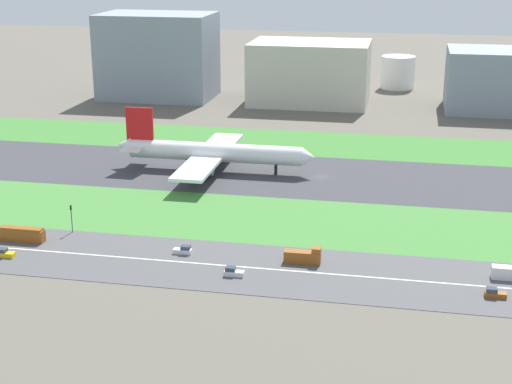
% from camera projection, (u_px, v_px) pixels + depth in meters
% --- Properties ---
extents(ground_plane, '(800.00, 800.00, 0.00)m').
position_uv_depth(ground_plane, '(321.00, 177.00, 241.06)').
color(ground_plane, '#5B564C').
extents(runway, '(280.00, 46.00, 0.10)m').
position_uv_depth(runway, '(321.00, 177.00, 241.04)').
color(runway, '#38383D').
rests_on(runway, ground_plane).
extents(grass_median_north, '(280.00, 36.00, 0.10)m').
position_uv_depth(grass_median_north, '(334.00, 145.00, 279.25)').
color(grass_median_north, '#3D7A33').
rests_on(grass_median_north, ground_plane).
extents(grass_median_south, '(280.00, 36.00, 0.10)m').
position_uv_depth(grass_median_south, '(303.00, 222.00, 202.83)').
color(grass_median_south, '#427F38').
rests_on(grass_median_south, ground_plane).
extents(highway, '(280.00, 28.00, 0.10)m').
position_uv_depth(highway, '(284.00, 270.00, 173.00)').
color(highway, '#4C4C4F').
rests_on(highway, ground_plane).
extents(highway_centerline, '(266.00, 0.50, 0.01)m').
position_uv_depth(highway_centerline, '(284.00, 270.00, 172.99)').
color(highway_centerline, silver).
rests_on(highway_centerline, highway).
extents(airliner, '(65.00, 56.00, 19.70)m').
position_uv_depth(airliner, '(210.00, 152.00, 245.72)').
color(airliner, white).
rests_on(airliner, runway).
extents(car_3, '(4.40, 1.80, 2.00)m').
position_uv_depth(car_3, '(494.00, 293.00, 159.73)').
color(car_3, brown).
rests_on(car_3, highway).
extents(car_0, '(4.40, 1.80, 2.00)m').
position_uv_depth(car_0, '(5.00, 253.00, 180.18)').
color(car_0, yellow).
rests_on(car_0, highway).
extents(bus_0, '(11.60, 2.50, 3.50)m').
position_uv_depth(bus_0, '(22.00, 234.00, 189.35)').
color(bus_0, brown).
rests_on(bus_0, highway).
extents(truck_1, '(8.40, 2.50, 4.00)m').
position_uv_depth(truck_1, '(304.00, 256.00, 176.46)').
color(truck_1, brown).
rests_on(truck_1, highway).
extents(car_4, '(4.40, 1.80, 2.00)m').
position_uv_depth(car_4, '(233.00, 272.00, 170.02)').
color(car_4, silver).
rests_on(car_4, highway).
extents(car_1, '(4.40, 1.80, 2.00)m').
position_uv_depth(car_1, '(183.00, 250.00, 181.99)').
color(car_1, silver).
rests_on(car_1, highway).
extents(traffic_light, '(0.36, 0.50, 7.20)m').
position_uv_depth(traffic_light, '(71.00, 217.00, 194.24)').
color(traffic_light, '#4C4C51').
rests_on(traffic_light, highway).
extents(terminal_building, '(51.52, 33.49, 38.78)m').
position_uv_depth(terminal_building, '(158.00, 56.00, 357.89)').
color(terminal_building, gray).
rests_on(terminal_building, ground_plane).
extents(hangar_building, '(52.59, 35.03, 27.62)m').
position_uv_depth(hangar_building, '(310.00, 73.00, 346.46)').
color(hangar_building, beige).
rests_on(hangar_building, ground_plane).
extents(office_tower, '(45.03, 34.34, 26.26)m').
position_uv_depth(office_tower, '(500.00, 80.00, 331.44)').
color(office_tower, gray).
rests_on(office_tower, ground_plane).
extents(fuel_tank_west, '(16.68, 16.68, 16.01)m').
position_uv_depth(fuel_tank_west, '(398.00, 72.00, 383.12)').
color(fuel_tank_west, silver).
rests_on(fuel_tank_west, ground_plane).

